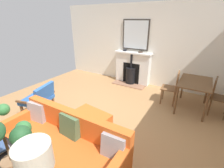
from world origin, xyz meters
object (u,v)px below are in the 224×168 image
at_px(dining_chair_near_fireplace, 173,86).
at_px(dining_chair_by_back_wall, 217,94).
at_px(armchair_accent, 40,98).
at_px(fireplace, 132,69).
at_px(mantel_bowl_near, 125,50).
at_px(table_lamp_far_end, 34,158).
at_px(potted_plant, 4,139).
at_px(ottoman, 90,121).
at_px(sofa, 63,144).
at_px(console_table, 5,164).
at_px(mantel_bowl_far, 141,52).
at_px(dining_table, 195,85).

height_order(dining_chair_near_fireplace, dining_chair_by_back_wall, dining_chair_near_fireplace).
xyz_separation_m(armchair_accent, dining_chair_by_back_wall, (-2.13, 3.54, 0.08)).
xyz_separation_m(fireplace, mantel_bowl_near, (-0.04, -0.33, 0.63)).
distance_m(table_lamp_far_end, dining_chair_near_fireplace, 3.68).
bearing_deg(dining_chair_by_back_wall, potted_plant, -25.49).
xyz_separation_m(mantel_bowl_near, potted_plant, (4.51, 1.12, 0.09)).
bearing_deg(dining_chair_near_fireplace, ottoman, -30.48).
relative_size(ottoman, armchair_accent, 1.04).
distance_m(sofa, table_lamp_far_end, 1.31).
height_order(ottoman, potted_plant, potted_plant).
bearing_deg(potted_plant, console_table, -95.97).
bearing_deg(fireplace, ottoman, 7.03).
bearing_deg(console_table, fireplace, -173.85).
bearing_deg(potted_plant, ottoman, -164.83).
bearing_deg(console_table, mantel_bowl_far, -177.06).
bearing_deg(dining_chair_near_fireplace, console_table, -16.51).
distance_m(fireplace, sofa, 3.70).
relative_size(table_lamp_far_end, potted_plant, 0.74).
bearing_deg(console_table, sofa, -179.84).
distance_m(ottoman, table_lamp_far_end, 1.99).
height_order(mantel_bowl_near, console_table, mantel_bowl_near).
bearing_deg(fireplace, dining_table, 67.47).
xyz_separation_m(mantel_bowl_near, sofa, (3.71, 0.81, -0.79)).
bearing_deg(mantel_bowl_far, armchair_accent, -22.87).
relative_size(table_lamp_far_end, dining_table, 0.47).
height_order(mantel_bowl_far, dining_chair_by_back_wall, mantel_bowl_far).
distance_m(table_lamp_far_end, dining_table, 3.74).
bearing_deg(table_lamp_far_end, fireplace, -165.64).
bearing_deg(ottoman, sofa, 8.70).
distance_m(mantel_bowl_near, armchair_accent, 3.16).
relative_size(mantel_bowl_near, dining_chair_near_fireplace, 0.15).
bearing_deg(dining_table, mantel_bowl_near, -110.56).
xyz_separation_m(fireplace, armchair_accent, (2.97, -1.02, -0.05)).
distance_m(potted_plant, dining_chair_by_back_wall, 4.08).
bearing_deg(console_table, armchair_accent, -134.36).
distance_m(fireplace, dining_table, 2.20).
xyz_separation_m(sofa, dining_table, (-2.82, 1.56, 0.30)).
height_order(sofa, ottoman, sofa).
relative_size(mantel_bowl_near, armchair_accent, 0.18).
relative_size(mantel_bowl_far, armchair_accent, 0.19).
height_order(console_table, dining_table, console_table).
relative_size(mantel_bowl_near, sofa, 0.07).
height_order(mantel_bowl_near, potted_plant, potted_plant).
bearing_deg(fireplace, mantel_bowl_near, -97.39).
height_order(table_lamp_far_end, potted_plant, potted_plant).
bearing_deg(ottoman, armchair_accent, -85.54).
height_order(ottoman, table_lamp_far_end, table_lamp_far_end).
distance_m(mantel_bowl_far, armchair_accent, 3.34).
distance_m(sofa, armchair_accent, 1.65).
distance_m(fireplace, armchair_accent, 3.14).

